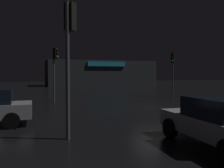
# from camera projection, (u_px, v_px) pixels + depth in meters

# --- Properties ---
(ground_plane) EXTENTS (120.00, 120.00, 0.00)m
(ground_plane) POSITION_uv_depth(u_px,v_px,m) (152.00, 107.00, 15.23)
(ground_plane) COLOR black
(store_building) EXTENTS (20.45, 8.74, 4.69)m
(store_building) POSITION_uv_depth(u_px,v_px,m) (100.00, 73.00, 46.88)
(store_building) COLOR #33383D
(store_building) RESTS_ON ground
(traffic_signal_main) EXTENTS (0.42, 0.42, 4.14)m
(traffic_signal_main) POSITION_uv_depth(u_px,v_px,m) (173.00, 64.00, 22.54)
(traffic_signal_main) COLOR #595B60
(traffic_signal_main) RESTS_ON ground
(traffic_signal_opposite) EXTENTS (0.43, 0.42, 4.11)m
(traffic_signal_opposite) POSITION_uv_depth(u_px,v_px,m) (55.00, 61.00, 17.92)
(traffic_signal_opposite) COLOR #595B60
(traffic_signal_opposite) RESTS_ON ground
(traffic_signal_cross_left) EXTENTS (0.42, 0.42, 4.43)m
(traffic_signal_cross_left) POSITION_uv_depth(u_px,v_px,m) (70.00, 40.00, 7.70)
(traffic_signal_cross_left) COLOR #595B60
(traffic_signal_cross_left) RESTS_ON ground
(car_far) EXTENTS (2.03, 4.04, 1.44)m
(car_far) POSITION_uv_depth(u_px,v_px,m) (220.00, 122.00, 6.86)
(car_far) COLOR silver
(car_far) RESTS_ON ground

